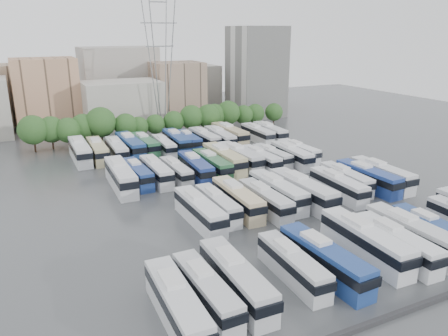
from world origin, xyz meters
name	(u,v)px	position (x,y,z in m)	size (l,w,h in m)	color
ground	(251,194)	(0.00, 0.00, 0.00)	(220.00, 220.00, 0.00)	#424447
parapet	(422,305)	(0.00, -33.00, 0.25)	(56.00, 0.50, 0.50)	#2D2D30
tree_line	(155,121)	(-2.55, 42.10, 4.39)	(65.74, 7.45, 8.63)	black
city_buildings	(107,92)	(-7.46, 71.86, 7.87)	(102.00, 35.00, 20.00)	#9E998E
apartment_tower	(256,72)	(34.00, 58.00, 13.00)	(14.00, 14.00, 26.00)	silver
electricity_pylon	(160,56)	(2.00, 50.00, 18.66)	(9.00, 6.91, 33.83)	slate
bus_r0_s0	(177,304)	(-21.55, -25.10, 1.90)	(3.01, 12.37, 3.86)	silver
bus_r0_s1	(206,290)	(-18.29, -24.04, 1.76)	(2.73, 11.48, 3.59)	silver
bus_r0_s2	(236,279)	(-14.96, -23.72, 1.94)	(2.98, 12.63, 3.95)	silver
bus_r0_s4	(293,265)	(-8.28, -23.62, 1.73)	(2.85, 11.28, 3.51)	silver
bus_r0_s5	(324,259)	(-4.88, -24.48, 1.95)	(3.30, 12.78, 3.98)	navy
bus_r0_s7	(365,241)	(1.79, -23.34, 2.04)	(3.31, 13.31, 4.15)	silver
bus_r0_s8	(396,243)	(4.98, -24.87, 1.84)	(3.07, 12.06, 3.76)	white
bus_r0_s9	(411,233)	(8.30, -24.03, 1.95)	(2.91, 12.72, 3.98)	silver
bus_r0_s10	(432,230)	(11.55, -24.30, 1.75)	(2.87, 11.42, 3.56)	navy
bus_r1_s3	(200,211)	(-11.64, -6.68, 1.90)	(2.91, 12.36, 3.86)	silver
bus_r1_s4	(218,204)	(-8.36, -5.36, 1.70)	(2.41, 11.04, 3.46)	silver
bus_r1_s5	(237,199)	(-5.12, -5.13, 1.92)	(2.98, 12.50, 3.91)	beige
bus_r1_s6	(265,200)	(-1.64, -6.95, 1.82)	(2.60, 11.80, 3.70)	silver
bus_r1_s7	(278,191)	(1.61, -5.21, 1.97)	(2.88, 12.78, 4.00)	silver
bus_r1_s8	(302,191)	(4.90, -6.86, 2.10)	(3.44, 13.73, 4.28)	silver
bus_r1_s10	(338,186)	(11.65, -6.90, 1.83)	(2.98, 11.98, 3.74)	silver
bus_r1_s11	(346,179)	(15.06, -4.70, 1.77)	(3.09, 11.59, 3.60)	silver
bus_r1_s12	(368,178)	(18.33, -6.21, 1.95)	(3.08, 12.72, 3.97)	navy
bus_r1_s13	(382,174)	(21.57, -5.99, 1.96)	(2.84, 12.73, 3.99)	silver
bus_r2_s1	(121,176)	(-17.93, 11.70, 2.11)	(3.40, 13.77, 4.29)	silver
bus_r2_s2	(137,173)	(-14.87, 12.92, 1.77)	(2.87, 11.55, 3.60)	navy
bus_r2_s3	(156,171)	(-11.66, 12.48, 1.84)	(2.63, 11.94, 3.75)	silver
bus_r2_s4	(176,171)	(-8.41, 11.47, 1.68)	(2.61, 10.93, 3.41)	silver
bus_r2_s5	(195,167)	(-4.89, 11.27, 1.93)	(3.36, 12.65, 3.93)	navy
bus_r2_s6	(212,164)	(-1.53, 11.67, 1.90)	(2.82, 12.38, 3.88)	#2A6339
bus_r2_s7	(224,159)	(1.65, 13.27, 2.09)	(2.98, 13.59, 4.26)	#CABE8A
bus_r2_s8	(240,157)	(4.81, 13.07, 2.06)	(3.55, 13.52, 4.21)	silver
bus_r2_s9	(260,159)	(8.10, 11.16, 1.82)	(2.89, 11.85, 3.70)	silver
bus_r2_s10	(272,156)	(11.43, 12.18, 1.68)	(2.95, 11.03, 3.43)	silver
bus_r2_s11	(291,155)	(14.89, 10.67, 1.86)	(3.08, 12.19, 3.80)	silver
bus_r2_s12	(299,151)	(18.13, 12.78, 1.72)	(2.92, 11.27, 3.51)	white
bus_r3_s0	(80,151)	(-21.55, 30.91, 2.08)	(3.04, 13.50, 4.23)	white
bus_r3_s1	(98,150)	(-18.27, 30.23, 1.95)	(3.10, 12.73, 3.97)	#C4B786
bus_r3_s2	(117,150)	(-14.66, 29.26, 1.89)	(3.06, 12.36, 3.85)	silver
bus_r3_s3	(130,146)	(-11.57, 30.50, 2.09)	(3.33, 13.66, 4.26)	navy
bus_r3_s4	(145,144)	(-8.41, 30.82, 1.92)	(3.26, 12.60, 3.92)	#2C6841
bus_r3_s5	(164,146)	(-4.90, 28.70, 1.72)	(2.79, 11.26, 3.51)	silver
bus_r3_s6	(177,141)	(-1.46, 30.43, 1.97)	(3.35, 12.93, 4.02)	navy
bus_r3_s7	(189,140)	(1.46, 30.74, 1.74)	(2.71, 11.35, 3.54)	navy
bus_r3_s8	(204,139)	(4.96, 30.11, 1.89)	(2.90, 12.31, 3.85)	silver
bus_r3_s9	(220,138)	(8.34, 29.15, 1.96)	(3.30, 12.83, 3.99)	silver
bus_r3_s10	(230,134)	(11.61, 30.86, 2.08)	(3.37, 13.59, 4.24)	tan
bus_r3_s12	(257,134)	(18.20, 29.45, 1.84)	(2.68, 11.98, 3.75)	silver
bus_r3_s13	(270,132)	(21.39, 29.16, 1.91)	(3.22, 12.52, 3.90)	silver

